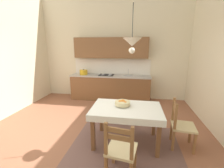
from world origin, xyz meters
TOP-DOWN VIEW (x-y plane):
  - ground_plane at (0.00, 0.00)m, footprint 5.82×6.36m
  - wall_back at (0.00, 2.94)m, footprint 5.82×0.12m
  - area_rug at (0.72, -0.04)m, footprint 2.10×1.60m
  - kitchen_cabinetry at (-0.06, 2.61)m, footprint 2.84×0.63m
  - dining_table at (0.72, 0.06)m, footprint 1.36×0.90m
  - dining_chair_camera_side at (0.71, -0.80)m, footprint 0.47×0.47m
  - dining_chair_window_side at (1.76, 0.11)m, footprint 0.46×0.46m
  - fruit_bowl at (0.63, 0.14)m, footprint 0.30×0.30m
  - pendant_lamp at (0.79, -0.01)m, footprint 0.32×0.32m

SIDE VIEW (x-z plane):
  - ground_plane at x=0.00m, z-range -0.10..0.00m
  - area_rug at x=0.72m, z-range 0.00..0.01m
  - dining_chair_camera_side at x=0.71m, z-range -0.02..0.91m
  - dining_chair_window_side at x=1.76m, z-range -0.02..0.91m
  - dining_table at x=0.72m, z-range 0.24..1.00m
  - fruit_bowl at x=0.63m, z-range 0.75..0.87m
  - kitchen_cabinetry at x=-0.06m, z-range -0.24..1.96m
  - pendant_lamp at x=0.79m, z-range 1.57..2.37m
  - wall_back at x=0.00m, z-range 0.00..3.99m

